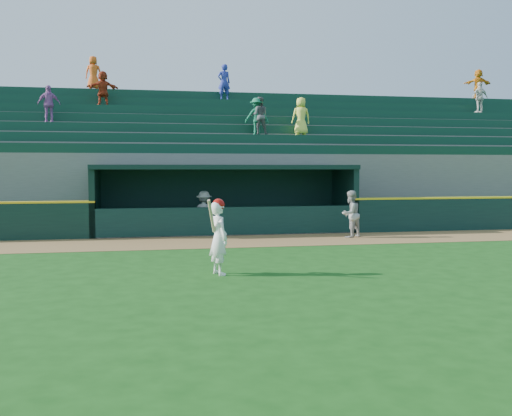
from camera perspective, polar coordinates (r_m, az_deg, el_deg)
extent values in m
plane|color=#144511|center=(13.52, 1.28, -5.97)|extent=(120.00, 120.00, 0.00)
cube|color=brown|center=(18.29, -1.94, -3.34)|extent=(40.00, 3.00, 0.01)
imported|color=#9C9C97|center=(19.49, 9.43, -0.61)|extent=(0.97, 0.91, 1.59)
imported|color=#A6A5A0|center=(20.38, -5.21, -0.45)|extent=(1.13, 0.90, 1.53)
cube|color=slate|center=(21.03, -3.12, -2.34)|extent=(9.00, 2.60, 0.04)
cube|color=black|center=(20.83, -15.77, 0.57)|extent=(0.20, 2.60, 2.30)
cube|color=black|center=(22.03, 8.81, 0.85)|extent=(0.20, 2.60, 2.30)
cube|color=black|center=(22.23, -3.58, 0.92)|extent=(9.40, 0.20, 2.30)
cube|color=black|center=(20.91, -3.15, 4.10)|extent=(9.40, 2.80, 0.16)
cube|color=black|center=(19.78, -2.65, -1.34)|extent=(9.00, 0.16, 1.00)
cube|color=brown|center=(21.80, -3.41, -1.51)|extent=(8.40, 0.45, 0.10)
cube|color=slate|center=(22.73, -3.75, 1.76)|extent=(34.00, 0.85, 2.91)
cube|color=#0F3828|center=(22.61, -3.73, 5.89)|extent=(34.00, 0.60, 0.36)
cube|color=slate|center=(23.57, -4.01, 2.38)|extent=(34.00, 0.85, 3.36)
cube|color=#0F3828|center=(23.47, -4.00, 6.92)|extent=(34.00, 0.60, 0.36)
cube|color=slate|center=(24.41, -4.25, 2.97)|extent=(34.00, 0.85, 3.81)
cube|color=#0F3828|center=(24.34, -4.24, 7.87)|extent=(34.00, 0.60, 0.36)
cube|color=slate|center=(25.25, -4.47, 3.51)|extent=(34.00, 0.85, 4.26)
cube|color=#0F3828|center=(25.22, -4.47, 8.76)|extent=(34.00, 0.60, 0.36)
cube|color=slate|center=(26.09, -4.68, 4.02)|extent=(34.00, 0.85, 4.71)
cube|color=#0F3828|center=(26.10, -4.69, 9.59)|extent=(34.00, 0.60, 0.36)
cube|color=slate|center=(26.94, -4.88, 4.49)|extent=(34.00, 0.85, 5.16)
cube|color=#0F3828|center=(26.99, -4.89, 10.37)|extent=(34.00, 0.60, 0.36)
cube|color=slate|center=(27.79, -5.06, 4.94)|extent=(34.00, 0.85, 5.61)
cube|color=#0F3828|center=(27.88, -5.08, 11.09)|extent=(34.00, 0.60, 0.36)
cube|color=slate|center=(28.36, -5.18, 4.92)|extent=(34.50, 0.30, 5.61)
imported|color=#F05B1A|center=(27.99, -15.94, 12.87)|extent=(0.76, 0.50, 1.52)
imported|color=silver|center=(30.70, 21.47, 10.25)|extent=(0.93, 0.47, 1.52)
imported|color=#AA351A|center=(26.14, -15.07, 11.49)|extent=(1.43, 0.72, 1.48)
imported|color=#2A339A|center=(27.23, -3.22, 12.45)|extent=(0.65, 0.47, 1.65)
imported|color=#545454|center=(23.84, 0.31, 9.19)|extent=(0.79, 0.63, 1.56)
imported|color=#186F4A|center=(23.82, 0.09, 9.15)|extent=(1.03, 0.65, 1.52)
imported|color=#E6E852|center=(24.25, 4.51, 9.13)|extent=(0.78, 0.51, 1.58)
imported|color=#A863A9|center=(24.58, -19.99, 9.76)|extent=(0.91, 0.48, 1.48)
imported|color=orange|center=(32.74, 21.33, 11.46)|extent=(1.48, 0.67, 1.54)
imported|color=white|center=(12.55, -3.76, -3.03)|extent=(0.57, 0.69, 1.61)
sphere|color=#A60F09|center=(12.48, -3.77, 0.33)|extent=(0.27, 0.27, 0.27)
cylinder|color=#CDAF83|center=(12.26, -4.48, -0.82)|extent=(0.24, 0.50, 0.76)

